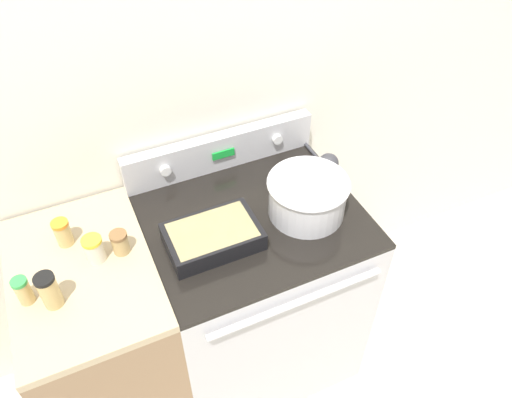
% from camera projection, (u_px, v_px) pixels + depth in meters
% --- Properties ---
extents(kitchen_wall, '(8.00, 0.05, 2.50)m').
position_uv_depth(kitchen_wall, '(211.00, 83.00, 1.79)').
color(kitchen_wall, silver).
rests_on(kitchen_wall, ground_plane).
extents(stove_range, '(0.77, 0.69, 0.91)m').
position_uv_depth(stove_range, '(253.00, 291.00, 2.10)').
color(stove_range, '#BCBCC1').
rests_on(stove_range, ground_plane).
extents(control_panel, '(0.77, 0.07, 0.15)m').
position_uv_depth(control_panel, '(220.00, 151.00, 1.93)').
color(control_panel, '#BCBCC1').
rests_on(control_panel, stove_range).
extents(side_counter, '(0.45, 0.66, 0.92)m').
position_uv_depth(side_counter, '(109.00, 344.00, 1.91)').
color(side_counter, '#896B4C').
rests_on(side_counter, ground_plane).
extents(mixing_bowl, '(0.29, 0.29, 0.15)m').
position_uv_depth(mixing_bowl, '(307.00, 195.00, 1.74)').
color(mixing_bowl, silver).
rests_on(mixing_bowl, stove_range).
extents(casserole_dish, '(0.31, 0.20, 0.07)m').
position_uv_depth(casserole_dish, '(213.00, 236.00, 1.66)').
color(casserole_dish, black).
rests_on(casserole_dish, stove_range).
extents(ladle, '(0.08, 0.34, 0.08)m').
position_uv_depth(ladle, '(326.00, 162.00, 1.94)').
color(ladle, '#333338').
rests_on(ladle, stove_range).
extents(spice_jar_brown_cap, '(0.06, 0.06, 0.08)m').
position_uv_depth(spice_jar_brown_cap, '(120.00, 242.00, 1.62)').
color(spice_jar_brown_cap, tan).
rests_on(spice_jar_brown_cap, side_counter).
extents(spice_jar_yellow_cap, '(0.06, 0.06, 0.09)m').
position_uv_depth(spice_jar_yellow_cap, '(94.00, 249.00, 1.59)').
color(spice_jar_yellow_cap, beige).
rests_on(spice_jar_yellow_cap, side_counter).
extents(spice_jar_orange_cap, '(0.06, 0.06, 0.10)m').
position_uv_depth(spice_jar_orange_cap, '(63.00, 233.00, 1.64)').
color(spice_jar_orange_cap, tan).
rests_on(spice_jar_orange_cap, side_counter).
extents(spice_jar_black_cap, '(0.06, 0.06, 0.12)m').
position_uv_depth(spice_jar_black_cap, '(49.00, 291.00, 1.46)').
color(spice_jar_black_cap, tan).
rests_on(spice_jar_black_cap, side_counter).
extents(spice_jar_green_cap, '(0.05, 0.05, 0.10)m').
position_uv_depth(spice_jar_green_cap, '(23.00, 291.00, 1.47)').
color(spice_jar_green_cap, tan).
rests_on(spice_jar_green_cap, side_counter).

